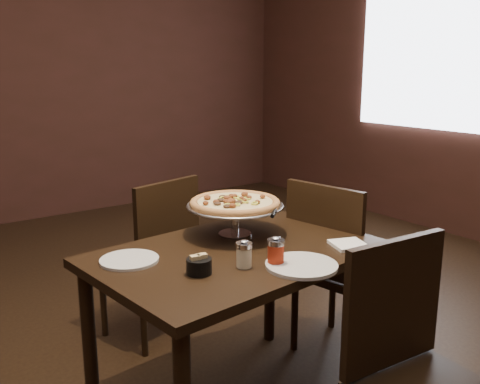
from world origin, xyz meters
TOP-DOWN VIEW (x-y plane):
  - room at (0.06, 0.03)m, footprint 6.04×7.04m
  - dining_table at (0.06, -0.00)m, footprint 1.20×0.86m
  - pizza_stand at (0.17, 0.17)m, footprint 0.43×0.43m
  - parmesan_shaker at (-0.03, -0.16)m, footprint 0.06×0.06m
  - pepper_flake_shaker at (0.07, -0.22)m, footprint 0.07×0.07m
  - packet_caddy at (-0.20, -0.12)m, footprint 0.09×0.09m
  - napkin_stack at (0.46, -0.24)m, footprint 0.17×0.17m
  - plate_left at (-0.35, 0.14)m, footprint 0.22×0.22m
  - plate_near at (0.14, -0.29)m, footprint 0.27×0.27m
  - serving_spatula at (0.21, -0.05)m, footprint 0.14×0.14m
  - chair_far at (0.06, 0.74)m, footprint 0.50×0.50m
  - chair_near at (0.20, -0.77)m, footprint 0.45×0.45m
  - chair_side at (0.70, 0.05)m, footprint 0.49×0.49m

SIDE VIEW (x-z plane):
  - chair_far at x=0.06m, z-range 0.04..0.92m
  - chair_near at x=0.20m, z-range 0.04..0.94m
  - chair_side at x=0.70m, z-range 0.04..0.94m
  - dining_table at x=0.06m, z-range 0.26..0.97m
  - plate_left at x=-0.35m, z-range 0.71..0.72m
  - plate_near at x=0.14m, z-range 0.71..0.72m
  - napkin_stack at x=0.46m, z-range 0.71..0.72m
  - packet_caddy at x=-0.20m, z-range 0.71..0.78m
  - parmesan_shaker at x=-0.03m, z-range 0.71..0.81m
  - pepper_flake_shaker at x=0.07m, z-range 0.71..0.82m
  - serving_spatula at x=0.21m, z-range 0.84..0.86m
  - pizza_stand at x=0.17m, z-range 0.77..0.94m
  - room at x=0.06m, z-range -0.02..2.82m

